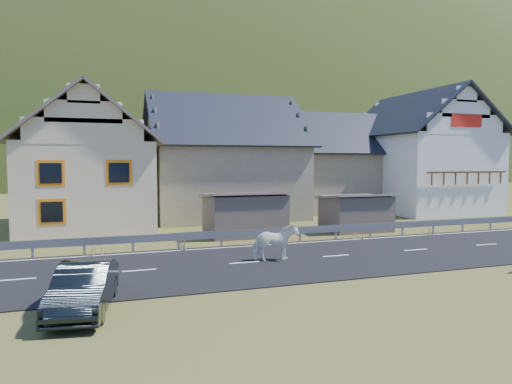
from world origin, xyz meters
name	(u,v)px	position (x,y,z in m)	size (l,w,h in m)	color
ground	(336,257)	(0.00, 0.00, 0.00)	(160.00, 160.00, 0.00)	#474A1F
road	(336,256)	(0.00, 0.00, 0.02)	(60.00, 7.00, 0.04)	black
lane_markings	(336,256)	(0.00, 0.00, 0.04)	(60.00, 6.60, 0.01)	silver
guardrail	(300,231)	(0.00, 3.68, 0.56)	(28.10, 0.09, 0.75)	#93969B
shed_left	(245,215)	(-2.00, 6.50, 1.10)	(4.30, 3.30, 2.40)	brown
shed_right	(356,213)	(4.50, 6.00, 1.00)	(3.80, 2.90, 2.20)	brown
house_cream	(88,155)	(-10.00, 12.00, 4.36)	(7.80, 9.80, 8.30)	beige
house_stone_a	(223,152)	(-1.00, 15.00, 4.63)	(10.80, 9.80, 8.90)	gray
house_stone_b	(334,158)	(9.00, 17.00, 4.24)	(9.80, 8.80, 8.10)	gray
house_white	(419,147)	(15.00, 14.00, 5.06)	(8.80, 10.80, 9.70)	silver
mountain	(140,217)	(5.00, 180.00, -20.00)	(440.00, 280.00, 260.00)	#20320C
horse	(275,242)	(-2.74, -0.06, 0.78)	(1.75, 0.80, 1.48)	white
car	(84,288)	(-9.71, -4.00, 0.64)	(1.34, 3.86, 1.27)	black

